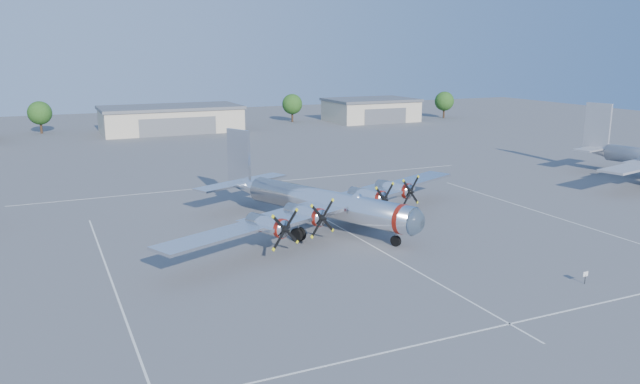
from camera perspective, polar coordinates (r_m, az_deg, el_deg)
name	(u,v)px	position (r m, az deg, el deg)	size (l,w,h in m)	color
ground	(350,233)	(59.08, 2.74, -3.77)	(260.00, 260.00, 0.00)	#525254
parking_lines	(359,238)	(57.60, 3.54, -4.22)	(60.00, 50.08, 0.01)	silver
hangar_center	(171,119)	(135.47, -13.47, 6.53)	(28.60, 14.60, 5.40)	beige
hangar_east	(371,110)	(152.21, 4.66, 7.51)	(20.60, 14.60, 5.40)	beige
tree_west	(40,113)	(140.78, -24.25, 6.60)	(4.80, 4.80, 6.64)	#382619
tree_east	(292,104)	(149.71, -2.56, 8.03)	(4.80, 4.80, 6.64)	#382619
tree_far_east	(444,101)	(161.17, 11.30, 8.14)	(4.80, 4.80, 6.64)	#382619
main_bomber_b29	(318,227)	(60.97, -0.18, -3.23)	(39.04, 26.70, 8.63)	white
info_placard	(585,275)	(50.38, 23.10, -7.02)	(0.50, 0.07, 0.96)	black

